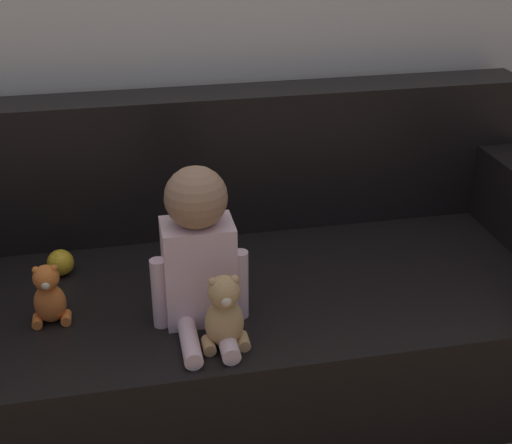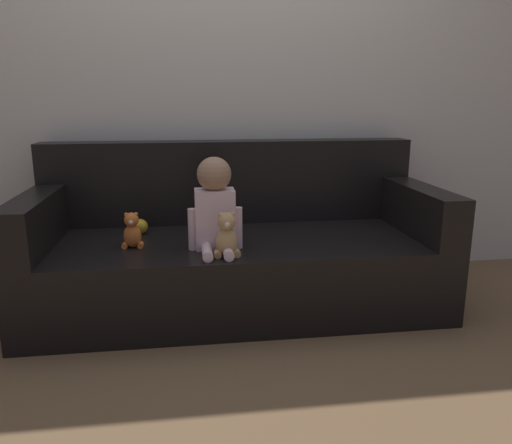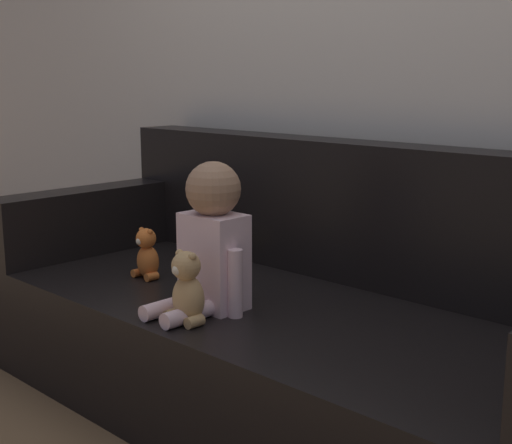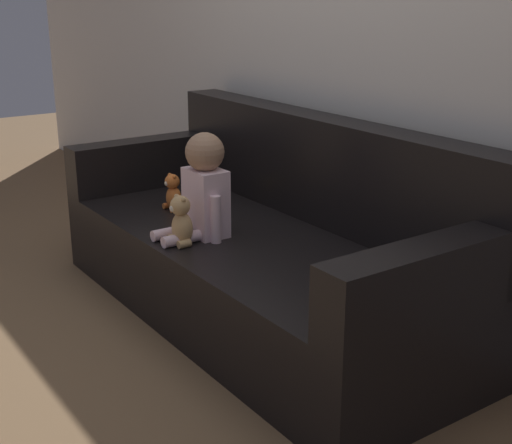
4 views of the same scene
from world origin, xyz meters
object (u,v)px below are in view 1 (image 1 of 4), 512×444
object	(u,v)px
teddy_bear_brown	(224,314)
plush_toy_side	(49,296)
couch	(229,292)
toy_ball	(60,263)
person_baby	(199,252)

from	to	relation	value
teddy_bear_brown	plush_toy_side	bearing A→B (deg)	155.55
couch	teddy_bear_brown	size ratio (longest dim) A/B	10.15
toy_ball	teddy_bear_brown	bearing A→B (deg)	-46.65
couch	teddy_bear_brown	distance (m)	0.45
person_baby	plush_toy_side	size ratio (longest dim) A/B	2.51
couch	plush_toy_side	xyz separation A→B (m)	(-0.53, -0.20, 0.18)
person_baby	teddy_bear_brown	bearing A→B (deg)	-71.96
plush_toy_side	toy_ball	distance (m)	0.26
teddy_bear_brown	plush_toy_side	size ratio (longest dim) A/B	1.19
couch	person_baby	world-z (taller)	couch
couch	teddy_bear_brown	world-z (taller)	couch
person_baby	toy_ball	xyz separation A→B (m)	(-0.40, 0.33, -0.17)
toy_ball	plush_toy_side	bearing A→B (deg)	-93.52
person_baby	toy_ball	world-z (taller)	person_baby
couch	teddy_bear_brown	xyz separation A→B (m)	(-0.08, -0.40, 0.19)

